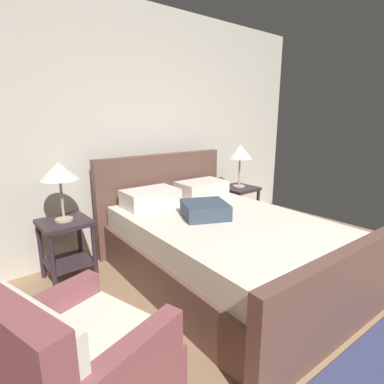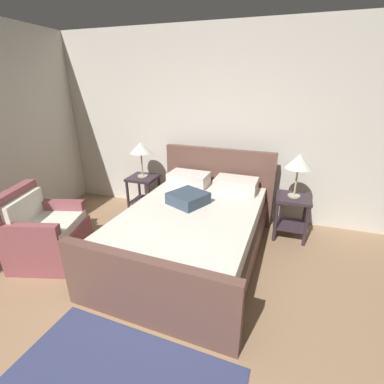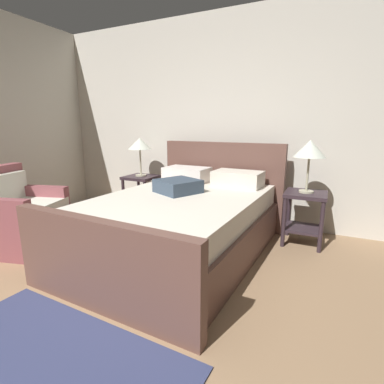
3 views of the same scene
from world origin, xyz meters
name	(u,v)px [view 1 (image 1 of 3)]	position (x,y,z in m)	size (l,w,h in m)	color
wall_back	(142,130)	(0.00, 3.34, 1.38)	(5.25, 0.12, 2.76)	beige
bed	(220,245)	(0.04, 2.03, 0.34)	(1.77, 2.40, 1.11)	brown
nightstand_right	(238,201)	(1.18, 2.82, 0.40)	(0.44, 0.44, 0.60)	#32252D
table_lamp_right	(240,153)	(1.18, 2.82, 1.07)	(0.34, 0.34, 0.58)	#B7B293
nightstand_left	(66,240)	(-1.11, 2.94, 0.40)	(0.44, 0.44, 0.60)	#32252D
table_lamp_left	(59,173)	(-1.11, 2.94, 1.06)	(0.34, 0.34, 0.55)	#B7B293
armchair	(76,377)	(-1.60, 1.36, 0.35)	(0.89, 0.89, 0.90)	#8E4A50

